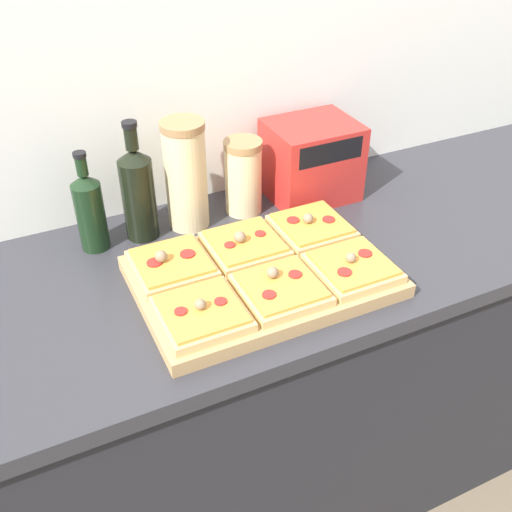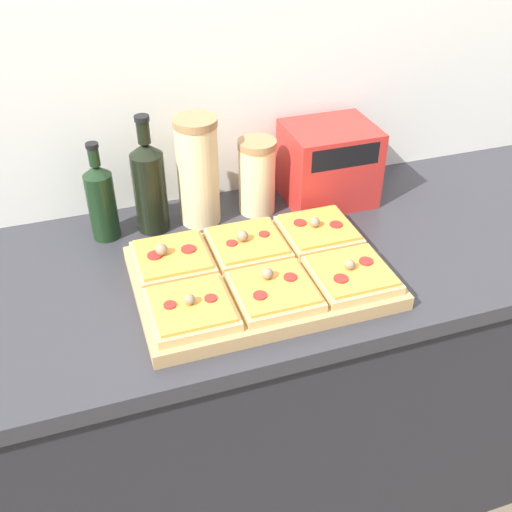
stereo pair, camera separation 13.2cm
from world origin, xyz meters
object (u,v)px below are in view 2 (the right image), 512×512
object	(u,v)px
wine_bottle	(149,185)
grain_jar_short	(257,176)
grain_jar_tall	(198,171)
toaster_oven	(329,164)
cutting_board	(260,277)
olive_oil_bottle	(101,200)

from	to	relation	value
wine_bottle	grain_jar_short	size ratio (longest dim) A/B	1.51
grain_jar_tall	toaster_oven	world-z (taller)	grain_jar_tall
grain_jar_tall	grain_jar_short	xyz separation A→B (m)	(0.15, 0.00, -0.04)
wine_bottle	cutting_board	bearing A→B (deg)	-58.71
grain_jar_short	grain_jar_tall	bearing A→B (deg)	180.00
wine_bottle	grain_jar_tall	xyz separation A→B (m)	(0.12, 0.00, 0.02)
cutting_board	grain_jar_short	xyz separation A→B (m)	(0.09, 0.30, 0.08)
cutting_board	olive_oil_bottle	size ratio (longest dim) A/B	2.20
olive_oil_bottle	toaster_oven	bearing A→B (deg)	-0.08
olive_oil_bottle	wine_bottle	world-z (taller)	wine_bottle
cutting_board	olive_oil_bottle	bearing A→B (deg)	135.05
grain_jar_short	cutting_board	bearing A→B (deg)	-107.13
cutting_board	grain_jar_tall	xyz separation A→B (m)	(-0.06, 0.30, 0.12)
cutting_board	olive_oil_bottle	world-z (taller)	olive_oil_bottle
toaster_oven	grain_jar_short	bearing A→B (deg)	179.75
wine_bottle	grain_jar_short	world-z (taller)	wine_bottle
grain_jar_tall	toaster_oven	distance (m)	0.35
olive_oil_bottle	grain_jar_short	distance (m)	0.39
cutting_board	wine_bottle	xyz separation A→B (m)	(-0.18, 0.30, 0.11)
wine_bottle	toaster_oven	world-z (taller)	wine_bottle
grain_jar_short	toaster_oven	size ratio (longest dim) A/B	0.79
toaster_oven	olive_oil_bottle	bearing A→B (deg)	179.92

